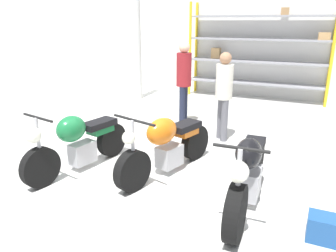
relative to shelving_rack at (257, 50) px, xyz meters
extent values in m
plane|color=silver|center=(-0.28, -5.95, -1.42)|extent=(30.00, 30.00, 0.00)
cube|color=white|center=(-0.28, 0.36, 0.38)|extent=(30.00, 0.08, 3.60)
cylinder|color=gold|center=(-1.97, -0.28, -0.05)|extent=(0.08, 0.08, 2.76)
cylinder|color=gold|center=(1.95, -0.28, -0.05)|extent=(0.08, 0.08, 2.76)
cylinder|color=gold|center=(-1.97, 0.27, -0.05)|extent=(0.08, 0.08, 2.76)
cylinder|color=gold|center=(1.95, 0.27, -0.05)|extent=(0.08, 0.08, 2.76)
cube|color=gray|center=(-0.01, 0.00, -0.96)|extent=(3.92, 0.55, 0.05)
cube|color=gray|center=(-0.01, 0.00, -0.33)|extent=(3.92, 0.55, 0.05)
cube|color=gray|center=(-0.01, 0.00, 0.29)|extent=(3.92, 0.55, 0.05)
cube|color=gray|center=(-0.01, 0.00, 0.92)|extent=(3.92, 0.55, 0.05)
cube|color=#A87F51|center=(0.64, 0.11, 1.04)|extent=(0.23, 0.26, 0.20)
cube|color=tan|center=(-1.25, 0.09, -0.15)|extent=(0.25, 0.22, 0.31)
cube|color=tan|center=(1.70, -0.08, 0.41)|extent=(0.30, 0.21, 0.19)
cylinder|color=silver|center=(-3.15, -1.48, 0.38)|extent=(0.28, 0.28, 3.60)
cylinder|color=black|center=(-1.64, -6.82, -1.13)|extent=(0.24, 0.59, 0.58)
cylinder|color=black|center=(-1.37, -5.48, -1.13)|extent=(0.24, 0.59, 0.58)
cube|color=#ADADB2|center=(-1.50, -6.10, -1.16)|extent=(0.30, 0.44, 0.33)
ellipsoid|color=#196B38|center=(-1.53, -6.27, -0.73)|extent=(0.42, 0.53, 0.39)
cube|color=black|center=(-1.42, -5.73, -0.79)|extent=(0.38, 0.62, 0.10)
cube|color=#196B38|center=(-1.42, -5.71, -0.88)|extent=(0.31, 0.44, 0.12)
cylinder|color=#ADADB2|center=(-1.64, -6.80, -0.78)|extent=(0.06, 0.06, 0.70)
sphere|color=silver|center=(-1.65, -6.87, -0.65)|extent=(0.22, 0.22, 0.22)
cylinder|color=black|center=(-1.63, -6.77, -0.43)|extent=(0.62, 0.16, 0.04)
cylinder|color=black|center=(-0.42, -6.39, -1.13)|extent=(0.30, 0.60, 0.58)
cylinder|color=black|center=(-0.04, -5.00, -1.13)|extent=(0.30, 0.60, 0.58)
cube|color=#ADADB2|center=(-0.22, -5.65, -1.16)|extent=(0.36, 0.45, 0.33)
ellipsoid|color=orange|center=(-0.26, -5.81, -0.72)|extent=(0.47, 0.61, 0.39)
cube|color=black|center=(-0.11, -5.27, -0.78)|extent=(0.41, 0.59, 0.10)
cube|color=orange|center=(-0.11, -5.25, -0.87)|extent=(0.33, 0.42, 0.12)
cylinder|color=#ADADB2|center=(-0.42, -6.37, -0.78)|extent=(0.06, 0.06, 0.70)
sphere|color=silver|center=(-0.44, -6.43, -0.65)|extent=(0.18, 0.18, 0.18)
cylinder|color=black|center=(-0.41, -6.34, -0.43)|extent=(0.73, 0.23, 0.04)
cylinder|color=black|center=(1.09, -6.86, -1.11)|extent=(0.18, 0.64, 0.63)
cylinder|color=black|center=(1.03, -5.34, -1.11)|extent=(0.18, 0.64, 0.63)
cube|color=#ADADB2|center=(1.05, -6.05, -1.14)|extent=(0.30, 0.44, 0.36)
ellipsoid|color=black|center=(1.06, -6.22, -0.68)|extent=(0.32, 0.45, 0.36)
cube|color=black|center=(1.04, -5.75, -0.74)|extent=(0.27, 0.46, 0.10)
cube|color=black|center=(1.04, -5.61, -0.83)|extent=(0.23, 0.33, 0.12)
cylinder|color=#ADADB2|center=(1.09, -6.84, -0.76)|extent=(0.05, 0.05, 0.70)
sphere|color=silver|center=(1.09, -6.91, -0.61)|extent=(0.22, 0.22, 0.22)
cylinder|color=black|center=(1.08, -6.81, -0.40)|extent=(0.56, 0.06, 0.04)
cylinder|color=#595960|center=(0.06, -3.83, -1.02)|extent=(0.13, 0.13, 0.81)
cylinder|color=#595960|center=(0.17, -3.97, -1.02)|extent=(0.13, 0.13, 0.81)
cylinder|color=beige|center=(0.11, -3.90, -0.29)|extent=(0.45, 0.45, 0.65)
sphere|color=#9E7051|center=(0.11, -3.90, 0.15)|extent=(0.22, 0.22, 0.22)
cylinder|color=#1E2338|center=(-0.93, -3.26, -0.98)|extent=(0.13, 0.13, 0.88)
cylinder|color=#1E2338|center=(-0.92, -3.44, -0.98)|extent=(0.13, 0.13, 0.88)
cylinder|color=maroon|center=(-0.92, -3.35, -0.19)|extent=(0.34, 0.34, 0.70)
sphere|color=beige|center=(-0.92, -3.35, 0.27)|extent=(0.24, 0.24, 0.24)
cube|color=#1E4C8C|center=(2.00, -6.48, -1.28)|extent=(0.44, 0.26, 0.28)
camera|label=1|loc=(1.68, -9.83, 0.79)|focal=35.00mm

